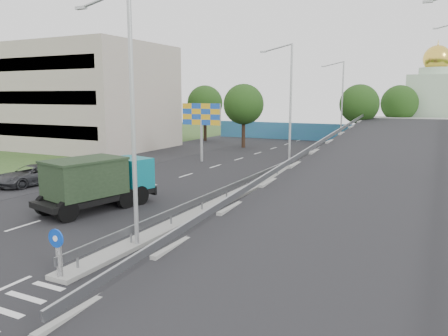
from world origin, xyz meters
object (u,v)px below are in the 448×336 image
Objects in this scene: sign_bollard at (58,253)px; billboard at (201,118)px; church at (434,102)px; parked_car_c at (32,175)px; lamp_post_far at (341,99)px; lamp_post_mid at (288,101)px; dump_truck at (98,181)px; lamp_post_near at (129,106)px.

billboard reaches higher than sign_bollard.
church is 2.75× the size of parked_car_c.
sign_bollard is 44.08m from lamp_post_far.
lamp_post_mid is 17.31m from dump_truck.
lamp_post_far is at bearing 73.00° from parked_car_c.
lamp_post_mid is 0.73× the size of church.
parked_car_c is (-14.50, 7.17, -5.11)m from lamp_post_near.
lamp_post_far is 1.83× the size of billboard.
lamp_post_near is 54.90m from church.
lamp_post_far is at bearing 89.86° from sign_bollard.
church is 53.00m from parked_car_c.
lamp_post_far is (0.00, 40.00, 0.00)m from lamp_post_near.
billboard is at bearing 167.62° from lamp_post_mid.
lamp_post_near reaches higher than sign_bollard.
parked_car_c is (-14.39, 10.99, -0.34)m from sign_bollard.
dump_truck reaches higher than parked_car_c.
billboard is (-19.00, -32.00, -1.12)m from church.
lamp_post_near is at bearing -19.48° from parked_car_c.
lamp_post_far reaches higher than sign_bollard.
lamp_post_mid and lamp_post_far have the same top height.
lamp_post_mid is at bearing -90.00° from lamp_post_far.
dump_truck is at bearing -98.89° from lamp_post_far.
lamp_post_near reaches higher than parked_car_c.
lamp_post_near is 1.45× the size of dump_truck.
sign_bollard is at bearing -99.81° from church.
lamp_post_mid is at bearing 48.34° from parked_car_c.
lamp_post_far is at bearing -125.24° from church.
lamp_post_far is (0.00, 20.00, 0.00)m from lamp_post_mid.
church is at bearing 80.19° from sign_bollard.
church is at bearing 73.78° from lamp_post_mid.
parked_car_c is at bearing 174.57° from dump_truck.
lamp_post_far is 2.01× the size of parked_car_c.
lamp_post_near is 23.87m from billboard.
billboard is at bearing 76.86° from parked_car_c.
lamp_post_near is 8.15m from dump_truck.
lamp_post_mid reaches higher than sign_bollard.
lamp_post_near reaches higher than dump_truck.
dump_truck is at bearing 124.50° from sign_bollard.
church is 2.51× the size of billboard.
lamp_post_mid is (0.00, 20.00, 0.00)m from lamp_post_near.
lamp_post_far is 36.51m from dump_truck.
lamp_post_near and lamp_post_far have the same top height.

